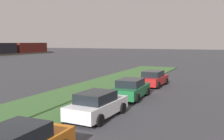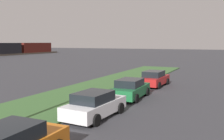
# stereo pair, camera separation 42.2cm
# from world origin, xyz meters

# --- Properties ---
(grass_median) EXTENTS (60.00, 6.00, 0.12)m
(grass_median) POSITION_xyz_m (10.00, 8.31, 0.06)
(grass_median) COLOR #3D6633
(grass_median) RESTS_ON ground
(parked_car_white) EXTENTS (4.38, 2.18, 1.47)m
(parked_car_white) POSITION_xyz_m (10.45, 4.28, 0.72)
(parked_car_white) COLOR silver
(parked_car_white) RESTS_ON ground
(parked_car_green) EXTENTS (4.35, 2.12, 1.47)m
(parked_car_green) POSITION_xyz_m (15.93, 4.30, 0.72)
(parked_car_green) COLOR #1E6B38
(parked_car_green) RESTS_ON ground
(parked_car_red) EXTENTS (4.37, 2.16, 1.47)m
(parked_car_red) POSITION_xyz_m (21.95, 4.24, 0.72)
(parked_car_red) COLOR red
(parked_car_red) RESTS_ON ground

